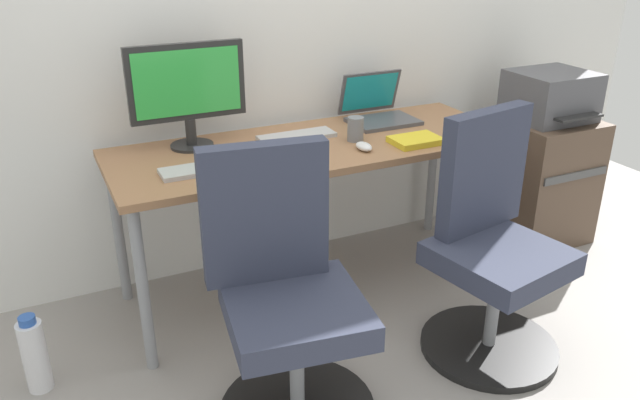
{
  "coord_description": "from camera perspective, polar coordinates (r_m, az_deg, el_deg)",
  "views": [
    {
      "loc": [
        -1.09,
        -2.34,
        1.58
      ],
      "look_at": [
        0.0,
        -0.05,
        0.46
      ],
      "focal_mm": 35.54,
      "sensor_mm": 36.0,
      "label": 1
    }
  ],
  "objects": [
    {
      "name": "ground_plane",
      "position": [
        3.02,
        -0.41,
        -7.63
      ],
      "size": [
        5.28,
        5.28,
        0.0
      ],
      "primitive_type": "plane",
      "color": "gray"
    },
    {
      "name": "desk",
      "position": [
        2.74,
        -0.45,
        3.91
      ],
      "size": [
        1.75,
        0.64,
        0.71
      ],
      "color": "#996B47",
      "rests_on": "ground"
    },
    {
      "name": "office_chair_left",
      "position": [
        2.12,
        -3.1,
        -9.13
      ],
      "size": [
        0.54,
        0.54,
        0.94
      ],
      "color": "black",
      "rests_on": "ground"
    },
    {
      "name": "office_chair_right",
      "position": [
        2.53,
        15.19,
        -4.27
      ],
      "size": [
        0.54,
        0.54,
        0.94
      ],
      "color": "black",
      "rests_on": "ground"
    },
    {
      "name": "side_cabinet",
      "position": [
        3.56,
        19.04,
        1.89
      ],
      "size": [
        0.45,
        0.48,
        0.65
      ],
      "color": "brown",
      "rests_on": "ground"
    },
    {
      "name": "printer",
      "position": [
        3.43,
        20.05,
        8.82
      ],
      "size": [
        0.38,
        0.4,
        0.24
      ],
      "color": "#515156",
      "rests_on": "side_cabinet"
    },
    {
      "name": "water_bottle_on_floor",
      "position": [
        2.56,
        -24.3,
        -12.59
      ],
      "size": [
        0.09,
        0.09,
        0.31
      ],
      "color": "white",
      "rests_on": "ground"
    },
    {
      "name": "desktop_monitor",
      "position": [
        2.66,
        -11.86,
        9.8
      ],
      "size": [
        0.48,
        0.18,
        0.43
      ],
      "color": "#262626",
      "rests_on": "desk"
    },
    {
      "name": "open_laptop",
      "position": [
        3.05,
        5.21,
        8.15
      ],
      "size": [
        0.31,
        0.28,
        0.22
      ],
      "color": "#4C4C51",
      "rests_on": "desk"
    },
    {
      "name": "keyboard_by_monitor",
      "position": [
        2.45,
        -10.3,
        2.8
      ],
      "size": [
        0.34,
        0.12,
        0.02
      ],
      "primitive_type": "cube",
      "color": "#B7B7B7",
      "rests_on": "desk"
    },
    {
      "name": "keyboard_by_laptop",
      "position": [
        2.78,
        -2.11,
        5.76
      ],
      "size": [
        0.34,
        0.12,
        0.02
      ],
      "primitive_type": "cube",
      "color": "#B7B7B7",
      "rests_on": "desk"
    },
    {
      "name": "mouse_by_monitor",
      "position": [
        2.91,
        13.62,
        6.07
      ],
      "size": [
        0.06,
        0.1,
        0.03
      ],
      "primitive_type": "ellipsoid",
      "color": "silver",
      "rests_on": "desk"
    },
    {
      "name": "mouse_by_laptop",
      "position": [
        2.64,
        3.98,
        4.83
      ],
      "size": [
        0.06,
        0.1,
        0.03
      ],
      "primitive_type": "ellipsoid",
      "color": "silver",
      "rests_on": "desk"
    },
    {
      "name": "coffee_mug",
      "position": [
        2.96,
        15.81,
        6.7
      ],
      "size": [
        0.08,
        0.08,
        0.09
      ],
      "primitive_type": "cylinder",
      "color": "yellow",
      "rests_on": "desk"
    },
    {
      "name": "pen_cup",
      "position": [
        2.74,
        3.21,
        6.4
      ],
      "size": [
        0.07,
        0.07,
        0.1
      ],
      "primitive_type": "cylinder",
      "color": "slate",
      "rests_on": "desk"
    },
    {
      "name": "notebook",
      "position": [
        2.75,
        8.63,
        5.33
      ],
      "size": [
        0.21,
        0.15,
        0.03
      ],
      "primitive_type": "cube",
      "color": "yellow",
      "rests_on": "desk"
    }
  ]
}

